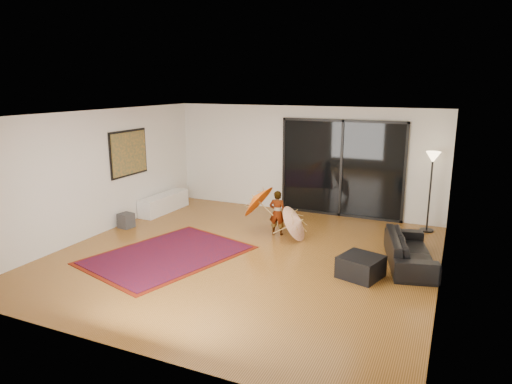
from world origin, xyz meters
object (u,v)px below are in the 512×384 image
Objects in this scene: sofa at (410,250)px; media_console at (164,203)px; child at (277,213)px; ottoman at (361,267)px.

media_console is at bearing 65.91° from sofa.
sofa is 1.92× the size of child.
sofa is at bearing -8.31° from media_console.
ottoman is at bearing 135.51° from child.
child reaches higher than ottoman.
media_console is 3.41m from child.
ottoman is (5.50, -2.05, -0.04)m from media_console.
ottoman is 2.64m from child.
child is at bearing 64.23° from sofa.
media_console reaches higher than ottoman.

